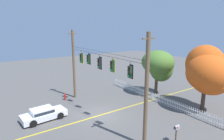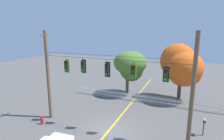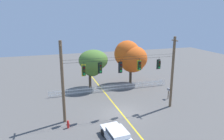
{
  "view_description": "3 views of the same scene",
  "coord_description": "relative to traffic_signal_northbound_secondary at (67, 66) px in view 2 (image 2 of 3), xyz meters",
  "views": [
    {
      "loc": [
        15.43,
        -9.33,
        8.58
      ],
      "look_at": [
        -0.21,
        1.5,
        4.4
      ],
      "focal_mm": 31.11,
      "sensor_mm": 36.0,
      "label": 1
    },
    {
      "loc": [
        5.71,
        -13.0,
        8.3
      ],
      "look_at": [
        -0.35,
        1.5,
        4.92
      ],
      "focal_mm": 29.47,
      "sensor_mm": 36.0,
      "label": 2
    },
    {
      "loc": [
        -7.59,
        -20.18,
        10.55
      ],
      "look_at": [
        -0.77,
        1.08,
        4.78
      ],
      "focal_mm": 33.89,
      "sensor_mm": 36.0,
      "label": 3
    }
  ],
  "objects": [
    {
      "name": "ground",
      "position": [
        4.05,
        -0.01,
        -5.25
      ],
      "size": [
        80.0,
        80.0,
        0.0
      ],
      "primitive_type": "plane",
      "color": "#565451"
    },
    {
      "name": "lane_centerline_stripe",
      "position": [
        4.05,
        -0.01,
        -5.24
      ],
      "size": [
        0.16,
        36.0,
        0.01
      ],
      "primitive_type": "cube",
      "color": "gold",
      "rests_on": "ground"
    },
    {
      "name": "signal_support_span",
      "position": [
        4.05,
        -0.01,
        -1.02
      ],
      "size": [
        12.67,
        1.1,
        8.32
      ],
      "color": "brown",
      "rests_on": "ground"
    },
    {
      "name": "traffic_signal_northbound_secondary",
      "position": [
        0.0,
        0.0,
        0.0
      ],
      "size": [
        0.43,
        0.38,
        1.47
      ],
      "color": "black"
    },
    {
      "name": "traffic_signal_northbound_primary",
      "position": [
        1.68,
        -0.0,
        0.11
      ],
      "size": [
        0.43,
        0.38,
        1.33
      ],
      "color": "black"
    },
    {
      "name": "traffic_signal_westbound_side",
      "position": [
        3.89,
        0.0,
        0.01
      ],
      "size": [
        0.43,
        0.38,
        1.47
      ],
      "color": "black"
    },
    {
      "name": "traffic_signal_eastbound_side",
      "position": [
        6.04,
        -0.0,
        0.08
      ],
      "size": [
        0.43,
        0.38,
        1.35
      ],
      "color": "black"
    },
    {
      "name": "traffic_signal_southbound_primary",
      "position": [
        8.42,
        -0.0,
        0.03
      ],
      "size": [
        0.43,
        0.38,
        1.4
      ],
      "color": "black"
    },
    {
      "name": "white_picket_fence",
      "position": [
        5.13,
        7.21,
        -4.75
      ],
      "size": [
        17.37,
        0.06,
        0.99
      ],
      "color": "white",
      "rests_on": "ground"
    },
    {
      "name": "autumn_maple_near_fence",
      "position": [
        2.95,
        9.46,
        -1.3
      ],
      "size": [
        4.23,
        4.07,
        5.81
      ],
      "color": "brown",
      "rests_on": "ground"
    },
    {
      "name": "autumn_maple_mid",
      "position": [
        9.15,
        9.62,
        -1.08
      ],
      "size": [
        4.93,
        4.55,
        6.84
      ],
      "color": "#473828",
      "rests_on": "ground"
    },
    {
      "name": "fire_hydrant",
      "position": [
        -1.97,
        -1.4,
        -4.85
      ],
      "size": [
        0.38,
        0.22,
        0.81
      ],
      "color": "red",
      "rests_on": "ground"
    },
    {
      "name": "roadside_mailbox",
      "position": [
        11.35,
        2.18,
        -4.07
      ],
      "size": [
        0.25,
        0.44,
        1.44
      ],
      "color": "brown",
      "rests_on": "ground"
    }
  ]
}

